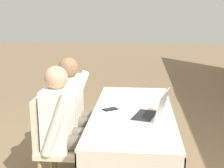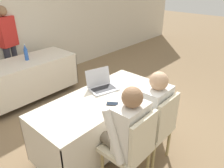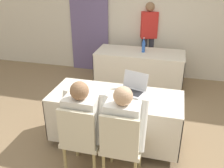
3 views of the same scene
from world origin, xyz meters
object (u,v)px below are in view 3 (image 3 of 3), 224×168
person_checkered_shirt (84,120)px  chair_near_left (81,137)px  cell_phone (111,103)px  person_red_shirt (148,35)px  chair_near_right (121,144)px  laptop (132,89)px  water_bottle (144,46)px  person_white_shirt (124,126)px

person_checkered_shirt → chair_near_left: bearing=90.0°
cell_phone → person_red_shirt: person_red_shirt is taller
cell_phone → chair_near_right: bearing=-98.6°
laptop → water_bottle: size_ratio=1.45×
person_checkered_shirt → person_white_shirt: same height
cell_phone → chair_near_left: bearing=-151.9°
cell_phone → water_bottle: bearing=50.7°
cell_phone → person_white_shirt: 0.44m
chair_near_left → person_white_shirt: bearing=-167.3°
chair_near_right → person_checkered_shirt: bearing=-12.7°
cell_phone → chair_near_left: 0.55m
person_white_shirt → chair_near_left: bearing=12.7°
laptop → person_checkered_shirt: bearing=-103.6°
water_bottle → chair_near_right: bearing=-86.8°
chair_near_left → person_red_shirt: 3.27m
water_bottle → laptop: bearing=-86.8°
person_white_shirt → chair_near_right: bearing=90.0°
chair_near_left → person_white_shirt: (0.46, 0.10, 0.16)m
water_bottle → person_white_shirt: 2.47m
person_red_shirt → cell_phone: bearing=-110.2°
person_checkered_shirt → water_bottle: bearing=-97.3°
person_white_shirt → person_red_shirt: person_red_shirt is taller
laptop → chair_near_left: size_ratio=0.45×
laptop → water_bottle: 1.75m
water_bottle → person_red_shirt: bearing=89.4°
water_bottle → person_red_shirt: 0.66m
water_bottle → person_white_shirt: (0.14, -2.46, -0.19)m
laptop → chair_near_left: bearing=-100.4°
chair_near_right → person_red_shirt: 3.25m
person_checkered_shirt → person_red_shirt: (0.32, 3.12, 0.24)m
chair_near_right → chair_near_left: bearing=0.0°
chair_near_left → person_red_shirt: person_red_shirt is taller
water_bottle → cell_phone: bearing=-92.7°
person_white_shirt → person_checkered_shirt: bearing=0.0°
laptop → person_checkered_shirt: 0.83m
water_bottle → chair_near_right: water_bottle is taller
chair_near_right → person_red_shirt: person_red_shirt is taller
laptop → person_red_shirt: (-0.09, 2.41, 0.14)m
person_checkered_shirt → chair_near_right: bearing=167.3°
person_checkered_shirt → person_red_shirt: 3.15m
cell_phone → water_bottle: (0.10, 2.11, 0.12)m
person_checkered_shirt → laptop: bearing=-120.0°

